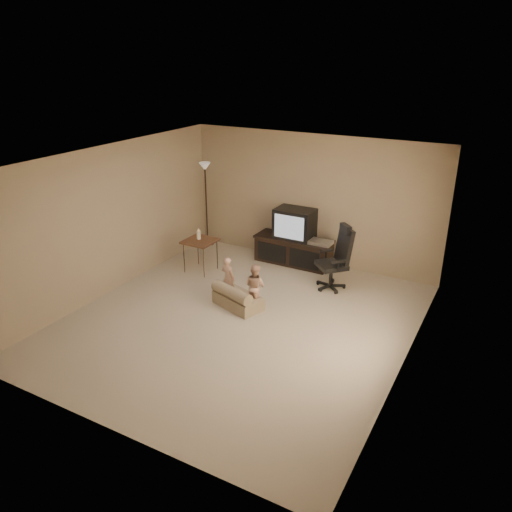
{
  "coord_description": "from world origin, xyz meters",
  "views": [
    {
      "loc": [
        3.47,
        -5.82,
        3.9
      ],
      "look_at": [
        -0.04,
        0.6,
        0.87
      ],
      "focal_mm": 35.0,
      "sensor_mm": 36.0,
      "label": 1
    }
  ],
  "objects_px": {
    "office_chair": "(335,266)",
    "side_table": "(200,241)",
    "floor_lamp": "(206,186)",
    "tv_stand": "(294,241)",
    "toddler_left": "(228,278)",
    "toddler_right": "(255,286)",
    "child_sofa": "(236,298)"
  },
  "relations": [
    {
      "from": "child_sofa",
      "to": "toddler_right",
      "type": "bearing_deg",
      "value": 48.49
    },
    {
      "from": "floor_lamp",
      "to": "side_table",
      "type": "bearing_deg",
      "value": -61.25
    },
    {
      "from": "floor_lamp",
      "to": "child_sofa",
      "type": "relative_size",
      "value": 1.94
    },
    {
      "from": "side_table",
      "to": "toddler_left",
      "type": "height_order",
      "value": "side_table"
    },
    {
      "from": "side_table",
      "to": "floor_lamp",
      "type": "bearing_deg",
      "value": 118.75
    },
    {
      "from": "side_table",
      "to": "toddler_left",
      "type": "bearing_deg",
      "value": -33.85
    },
    {
      "from": "office_chair",
      "to": "toddler_right",
      "type": "xyz_separation_m",
      "value": [
        -0.88,
        -1.3,
        -0.04
      ]
    },
    {
      "from": "tv_stand",
      "to": "office_chair",
      "type": "bearing_deg",
      "value": -30.99
    },
    {
      "from": "toddler_left",
      "to": "toddler_right",
      "type": "relative_size",
      "value": 0.97
    },
    {
      "from": "toddler_left",
      "to": "toddler_right",
      "type": "distance_m",
      "value": 0.57
    },
    {
      "from": "tv_stand",
      "to": "toddler_left",
      "type": "bearing_deg",
      "value": -99.96
    },
    {
      "from": "office_chair",
      "to": "floor_lamp",
      "type": "bearing_deg",
      "value": -148.88
    },
    {
      "from": "tv_stand",
      "to": "office_chair",
      "type": "xyz_separation_m",
      "value": [
        1.09,
        -0.67,
        -0.04
      ]
    },
    {
      "from": "toddler_left",
      "to": "toddler_right",
      "type": "xyz_separation_m",
      "value": [
        0.56,
        -0.09,
        0.01
      ]
    },
    {
      "from": "office_chair",
      "to": "side_table",
      "type": "height_order",
      "value": "office_chair"
    },
    {
      "from": "tv_stand",
      "to": "office_chair",
      "type": "distance_m",
      "value": 1.28
    },
    {
      "from": "tv_stand",
      "to": "toddler_left",
      "type": "xyz_separation_m",
      "value": [
        -0.35,
        -1.89,
        -0.09
      ]
    },
    {
      "from": "side_table",
      "to": "child_sofa",
      "type": "xyz_separation_m",
      "value": [
        1.34,
        -0.94,
        -0.44
      ]
    },
    {
      "from": "child_sofa",
      "to": "toddler_right",
      "type": "xyz_separation_m",
      "value": [
        0.26,
        0.15,
        0.22
      ]
    },
    {
      "from": "floor_lamp",
      "to": "child_sofa",
      "type": "height_order",
      "value": "floor_lamp"
    },
    {
      "from": "toddler_right",
      "to": "toddler_left",
      "type": "bearing_deg",
      "value": 3.89
    },
    {
      "from": "tv_stand",
      "to": "toddler_left",
      "type": "height_order",
      "value": "tv_stand"
    },
    {
      "from": "tv_stand",
      "to": "toddler_right",
      "type": "height_order",
      "value": "tv_stand"
    },
    {
      "from": "floor_lamp",
      "to": "toddler_left",
      "type": "distance_m",
      "value": 2.76
    },
    {
      "from": "floor_lamp",
      "to": "toddler_right",
      "type": "bearing_deg",
      "value": -41.58
    },
    {
      "from": "tv_stand",
      "to": "side_table",
      "type": "bearing_deg",
      "value": -139.05
    },
    {
      "from": "tv_stand",
      "to": "floor_lamp",
      "type": "bearing_deg",
      "value": 178.98
    },
    {
      "from": "office_chair",
      "to": "side_table",
      "type": "distance_m",
      "value": 2.55
    },
    {
      "from": "floor_lamp",
      "to": "toddler_right",
      "type": "relative_size",
      "value": 2.35
    },
    {
      "from": "floor_lamp",
      "to": "office_chair",
      "type": "bearing_deg",
      "value": -12.97
    },
    {
      "from": "floor_lamp",
      "to": "child_sofa",
      "type": "xyz_separation_m",
      "value": [
        2.03,
        -2.18,
        -1.13
      ]
    },
    {
      "from": "office_chair",
      "to": "toddler_left",
      "type": "height_order",
      "value": "office_chair"
    }
  ]
}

